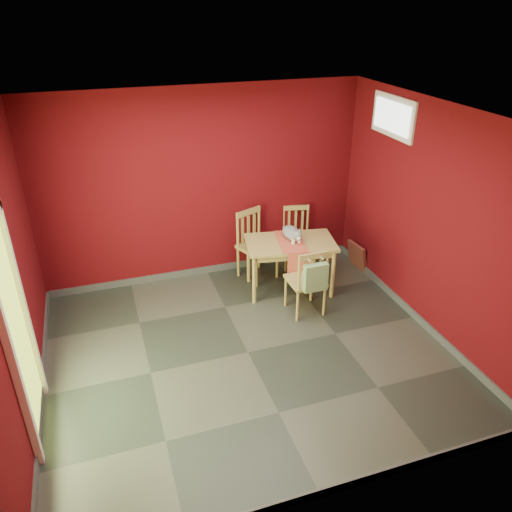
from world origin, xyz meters
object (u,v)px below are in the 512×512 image
object	(u,v)px
dining_table	(290,248)
chair_near	(307,280)
chair_far_right	(296,236)
tote_bag	(316,277)
picture_frame	(357,256)
chair_far_left	(255,244)
cat	(292,231)

from	to	relation	value
dining_table	chair_near	world-z (taller)	chair_near
chair_far_right	tote_bag	world-z (taller)	chair_far_right
picture_frame	chair_far_left	bearing A→B (deg)	170.43
cat	tote_bag	bearing A→B (deg)	-86.10
chair_near	picture_frame	bearing A→B (deg)	35.44
chair_far_left	chair_far_right	size ratio (longest dim) A/B	1.10
dining_table	cat	bearing A→B (deg)	61.53
chair_far_right	chair_far_left	bearing A→B (deg)	-167.94
cat	picture_frame	size ratio (longest dim) A/B	1.11
dining_table	chair_near	distance (m)	0.63
picture_frame	cat	bearing A→B (deg)	-171.68
chair_near	picture_frame	size ratio (longest dim) A/B	2.30
chair_far_left	cat	xyz separation A→B (m)	(0.37, -0.43, 0.34)
chair_far_left	picture_frame	size ratio (longest dim) A/B	2.47
chair_far_left	tote_bag	bearing A→B (deg)	-76.64
chair_near	cat	distance (m)	0.79
chair_near	tote_bag	bearing A→B (deg)	-88.84
chair_far_left	chair_far_right	xyz separation A→B (m)	(0.70, 0.15, -0.05)
chair_far_right	chair_near	size ratio (longest dim) A/B	0.97
dining_table	tote_bag	distance (m)	0.83
chair_far_left	cat	size ratio (longest dim) A/B	2.22
cat	picture_frame	xyz separation A→B (m)	(1.16, 0.17, -0.66)
dining_table	picture_frame	bearing A→B (deg)	12.05
tote_bag	picture_frame	size ratio (longest dim) A/B	1.04
chair_far_right	picture_frame	distance (m)	0.96
dining_table	chair_near	size ratio (longest dim) A/B	1.38
chair_near	tote_bag	xyz separation A→B (m)	(0.00, -0.22, 0.16)
chair_far_right	cat	bearing A→B (deg)	-119.63
cat	chair_far_left	bearing A→B (deg)	138.31
tote_bag	chair_far_right	bearing A→B (deg)	75.69
chair_far_left	chair_far_right	bearing A→B (deg)	12.06
dining_table	cat	xyz separation A→B (m)	(0.05, 0.09, 0.21)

